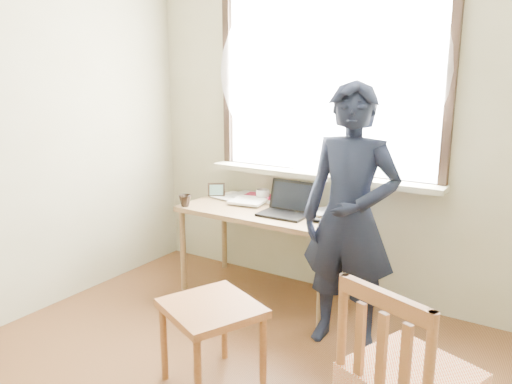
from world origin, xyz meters
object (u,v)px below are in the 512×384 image
Objects in this scene: laptop at (287,207)px; person at (350,219)px; work_chair at (212,317)px; mug_dark at (185,201)px; desk at (266,218)px; mug_white at (263,195)px.

laptop is 0.69m from person.
laptop is at bearing 151.34° from person.
person is (0.43, 0.82, 0.41)m from work_chair.
desk is at bearing 24.54° from mug_dark.
person reaches higher than mug_white.
laptop is 1.19m from work_chair.
laptop is at bearing -34.79° from mug_white.
mug_dark is 0.06× the size of person.
work_chair is at bearing -68.82° from mug_white.
work_chair is at bearing -72.24° from desk.
desk is 13.21× the size of mug_dark.
laptop is 0.44m from mug_white.
desk is at bearing -53.43° from mug_white.
work_chair is 0.37× the size of person.
mug_white is 1.12m from person.
person is at bearing -3.49° from mug_dark.
desk is 11.42× the size of mug_white.
desk is at bearing 171.23° from laptop.
desk is at bearing 155.51° from person.
desk is 0.30m from mug_white.
desk reaches higher than work_chair.
mug_dark is 1.38m from person.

